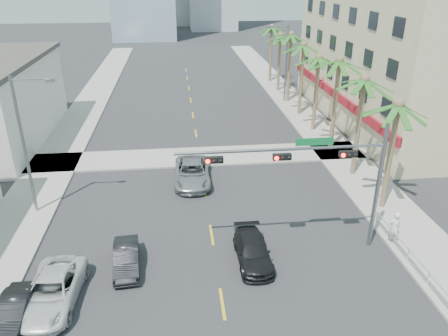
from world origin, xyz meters
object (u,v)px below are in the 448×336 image
Objects in this scene: car_parked_far at (52,291)px; pedestrian at (394,228)px; car_parked_mid at (14,312)px; car_lane_left at (126,258)px; car_lane_right at (253,251)px; traffic_signal_mast at (323,168)px; car_lane_center at (192,173)px.

pedestrian reaches higher than car_parked_far.
car_parked_mid is at bearing 12.63° from pedestrian.
pedestrian is (18.30, 2.87, 0.43)m from car_parked_far.
pedestrian is at bearing 11.73° from car_parked_mid.
car_parked_mid is at bearing -137.36° from car_parked_far.
car_lane_left is 0.86× the size of car_lane_right.
pedestrian is (15.07, 0.49, 0.53)m from car_lane_left.
traffic_signal_mast is 5.59× the size of pedestrian.
car_parked_mid is 1.87× the size of pedestrian.
car_lane_center is (7.19, 12.39, 0.06)m from car_parked_far.
pedestrian is at bearing -1.69° from traffic_signal_mast.
car_parked_mid is 0.99× the size of car_lane_left.
traffic_signal_mast is 12.25m from car_lane_center.
car_lane_center reaches higher than car_parked_mid.
car_lane_right is 8.33m from pedestrian.
pedestrian is (8.29, 0.63, 0.52)m from car_lane_right.
pedestrian reaches higher than car_lane_left.
pedestrian is at bearing 12.88° from car_parked_far.
traffic_signal_mast is 2.99× the size of car_parked_mid.
traffic_signal_mast reaches higher than car_lane_left.
car_lane_left is (-10.56, -0.62, -4.45)m from traffic_signal_mast.
car_lane_right reaches higher than car_parked_mid.
car_lane_right is 2.18× the size of pedestrian.
pedestrian is at bearing -2.72° from car_lane_left.
pedestrian is at bearing -38.49° from car_lane_center.
traffic_signal_mast is 16.35m from car_parked_mid.
traffic_signal_mast is at bearing 10.89° from car_lane_right.
car_lane_center is 1.29× the size of car_lane_right.
car_lane_left is (4.63, 3.50, 0.00)m from car_parked_mid.
car_lane_left is at bearing 37.35° from car_parked_mid.
car_parked_far is at bearing -148.23° from car_lane_left.
car_lane_right reaches higher than car_lane_left.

